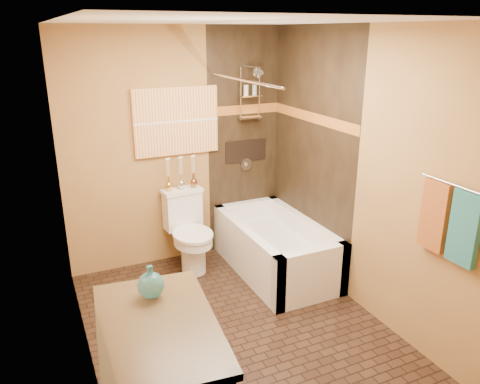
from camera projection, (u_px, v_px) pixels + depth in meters
floor at (235, 326)px, 4.07m from camera, size 3.00×3.00×0.00m
wall_left at (75, 214)px, 3.19m from camera, size 0.02×3.00×2.50m
wall_right at (358, 172)px, 4.14m from camera, size 0.02×3.00×2.50m
wall_back at (177, 149)px, 4.95m from camera, size 2.40×0.02×2.50m
wall_front at (356, 277)px, 2.38m from camera, size 2.40×0.02×2.50m
ceiling at (234, 21)px, 3.26m from camera, size 3.00×3.00×0.00m
alcove_tile_back at (244, 142)px, 5.25m from camera, size 0.85×0.01×2.50m
alcove_tile_right at (311, 153)px, 4.78m from camera, size 0.01×1.50×2.50m
mosaic_band_back at (244, 110)px, 5.12m from camera, size 0.85×0.01×0.10m
mosaic_band_right at (312, 117)px, 4.65m from camera, size 0.01×1.50×0.10m
alcove_niche at (246, 151)px, 5.29m from camera, size 0.50×0.01×0.25m
shower_fixtures at (250, 106)px, 5.03m from camera, size 0.24×0.33×1.16m
curtain_rod at (241, 80)px, 4.22m from camera, size 0.03×1.55×0.03m
towel_bar at (454, 185)px, 3.15m from camera, size 0.02×0.55×0.02m
towel_teal at (465, 229)px, 3.13m from camera, size 0.05×0.22×0.52m
towel_rust at (434, 216)px, 3.36m from camera, size 0.05×0.22×0.52m
sunset_painting at (176, 121)px, 4.83m from camera, size 0.90×0.04×0.70m
vanity_mirror at (95, 236)px, 2.25m from camera, size 0.01×1.00×0.90m
bathtub at (275, 251)px, 4.96m from camera, size 0.80×1.50×0.55m
toilet at (189, 231)px, 4.97m from camera, size 0.44×0.65×0.84m
teal_bottle at (151, 282)px, 2.77m from camera, size 0.18×0.18×0.26m
bud_vases at (181, 172)px, 4.93m from camera, size 0.35×0.07×0.35m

